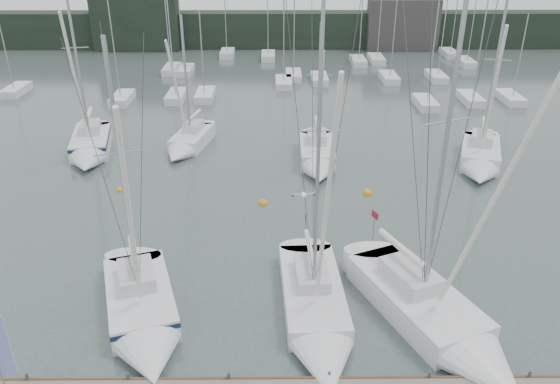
{
  "coord_description": "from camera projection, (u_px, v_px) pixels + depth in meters",
  "views": [
    {
      "loc": [
        -0.08,
        -20.2,
        16.71
      ],
      "look_at": [
        0.1,
        5.0,
        4.2
      ],
      "focal_mm": 35.0,
      "sensor_mm": 36.0,
      "label": 1
    }
  ],
  "objects": [
    {
      "name": "buoy_b",
      "position": [
        367.0,
        193.0,
        37.38
      ],
      "size": [
        0.66,
        0.66,
        0.66
      ],
      "primitive_type": "sphere",
      "color": "orange",
      "rests_on": "ground"
    },
    {
      "name": "sailboat_mid_b",
      "position": [
        186.0,
        144.0,
        44.12
      ],
      "size": [
        3.79,
        7.48,
        11.24
      ],
      "rotation": [
        0.0,
        0.0,
        -0.21
      ],
      "color": "silver",
      "rests_on": "ground"
    },
    {
      "name": "sailboat_mid_c",
      "position": [
        318.0,
        159.0,
        41.22
      ],
      "size": [
        2.76,
        8.04,
        11.23
      ],
      "rotation": [
        0.0,
        0.0,
        -0.02
      ],
      "color": "silver",
      "rests_on": "ground"
    },
    {
      "name": "sailboat_near_left",
      "position": [
        144.0,
        319.0,
        24.61
      ],
      "size": [
        5.5,
        9.1,
        13.97
      ],
      "rotation": [
        0.0,
        0.0,
        0.32
      ],
      "color": "silver",
      "rests_on": "ground"
    },
    {
      "name": "sailboat_near_right",
      "position": [
        446.0,
        329.0,
        24.05
      ],
      "size": [
        7.13,
        10.96,
        16.4
      ],
      "rotation": [
        0.0,
        0.0,
        0.41
      ],
      "color": "silver",
      "rests_on": "ground"
    },
    {
      "name": "far_building_right",
      "position": [
        403.0,
        25.0,
        77.82
      ],
      "size": [
        10.0,
        3.0,
        7.0
      ],
      "primitive_type": "cube",
      "color": "#3A3735",
      "rests_on": "ground"
    },
    {
      "name": "far_treeline",
      "position": [
        277.0,
        30.0,
        79.94
      ],
      "size": [
        90.0,
        4.0,
        5.0
      ],
      "primitive_type": "cube",
      "color": "black",
      "rests_on": "ground"
    },
    {
      "name": "seagull",
      "position": [
        304.0,
        195.0,
        21.89
      ],
      "size": [
        0.91,
        0.42,
        0.18
      ],
      "rotation": [
        0.0,
        0.0,
        0.12
      ],
      "color": "white",
      "rests_on": "ground"
    },
    {
      "name": "buoy_c",
      "position": [
        120.0,
        190.0,
        37.78
      ],
      "size": [
        0.47,
        0.47,
        0.47
      ],
      "primitive_type": "sphere",
      "color": "orange",
      "rests_on": "ground"
    },
    {
      "name": "sailboat_mid_e",
      "position": [
        480.0,
        161.0,
        40.82
      ],
      "size": [
        5.24,
        8.71,
        13.26
      ],
      "rotation": [
        0.0,
        0.0,
        -0.32
      ],
      "color": "silver",
      "rests_on": "ground"
    },
    {
      "name": "far_building_left",
      "position": [
        136.0,
        21.0,
        77.35
      ],
      "size": [
        12.0,
        3.0,
        8.0
      ],
      "primitive_type": "cube",
      "color": "black",
      "rests_on": "ground"
    },
    {
      "name": "sailboat_mid_a",
      "position": [
        90.0,
        149.0,
        42.95
      ],
      "size": [
        4.4,
        8.75,
        13.87
      ],
      "rotation": [
        0.0,
        0.0,
        0.2
      ],
      "color": "silver",
      "rests_on": "ground"
    },
    {
      "name": "buoy_a",
      "position": [
        263.0,
        204.0,
        36.03
      ],
      "size": [
        0.63,
        0.63,
        0.63
      ],
      "primitive_type": "sphere",
      "color": "orange",
      "rests_on": "ground"
    },
    {
      "name": "dock_banner",
      "position": [
        0.0,
        351.0,
        19.73
      ],
      "size": [
        0.61,
        0.15,
        4.04
      ],
      "rotation": [
        0.0,
        0.0,
        0.17
      ],
      "color": "#95989D",
      "rests_on": "dock"
    },
    {
      "name": "mast_forest",
      "position": [
        309.0,
        75.0,
        64.18
      ],
      "size": [
        54.46,
        27.66,
        14.8
      ],
      "color": "silver",
      "rests_on": "ground"
    },
    {
      "name": "ground",
      "position": [
        279.0,
        320.0,
        25.52
      ],
      "size": [
        160.0,
        160.0,
        0.0
      ],
      "primitive_type": "plane",
      "color": "#43524F",
      "rests_on": "ground"
    },
    {
      "name": "sailboat_near_center",
      "position": [
        318.0,
        323.0,
        24.57
      ],
      "size": [
        3.34,
        10.45,
        15.37
      ],
      "rotation": [
        0.0,
        0.0,
        0.05
      ],
      "color": "silver",
      "rests_on": "ground"
    }
  ]
}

